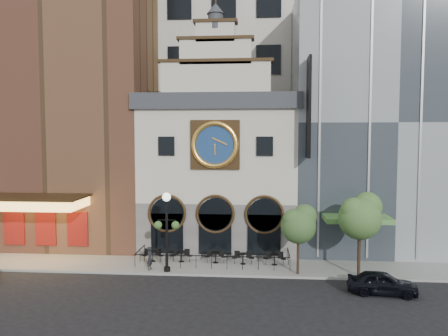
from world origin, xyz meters
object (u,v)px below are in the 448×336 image
Objects in this scene: bistro_3 at (243,258)px; pedestrian at (150,258)px; car_right at (382,283)px; tree_left at (299,223)px; bistro_4 at (275,258)px; bistro_2 at (216,256)px; bistro_0 at (153,255)px; tree_right at (360,215)px; lamppost at (167,223)px; bistro_1 at (181,255)px.

pedestrian is at bearing -164.06° from bistro_3.
tree_left is (-4.55, 2.97, 2.84)m from car_right.
bistro_3 is 2.22m from bistro_4.
bistro_4 is at bearing -2.32° from bistro_2.
tree_left is (5.67, -2.06, 2.89)m from bistro_2.
bistro_3 is (6.52, -0.14, 0.00)m from bistro_0.
bistro_3 is 0.40× the size of car_right.
bistro_3 is 8.60m from tree_right.
pedestrian reaches higher than bistro_0.
tree_left is (3.70, -1.91, 2.89)m from bistro_3.
bistro_3 is at bearing 152.63° from tree_left.
tree_right is at bearing -8.99° from bistro_0.
pedestrian is (-14.47, 3.10, 0.27)m from car_right.
tree_left is 0.84× the size of tree_right.
pedestrian is at bearing -155.69° from bistro_2.
bistro_3 is 5.07m from tree_left.
bistro_4 is at bearing 13.44° from lamppost.
bistro_4 is 0.29× the size of tree_right.
bistro_2 is (2.48, -0.09, 0.00)m from bistro_1.
bistro_0 is at bearing 18.07° from pedestrian.
car_right is (12.69, -5.11, 0.06)m from bistro_1.
pedestrian is (-8.44, -1.75, 0.33)m from bistro_4.
car_right reaches higher than bistro_4.
tree_right reaches higher than bistro_0.
bistro_1 is at bearing 177.98° from bistro_2.
pedestrian is at bearing 85.35° from car_right.
tree_right is (3.87, -0.17, 0.63)m from tree_left.
lamppost is 1.16× the size of tree_left.
lamppost is at bearing 85.38° from car_right.
bistro_3 is 9.58m from car_right.
bistro_3 is 0.29× the size of tree_right.
lamppost is (1.23, -0.27, 2.48)m from pedestrian.
bistro_0 is 4.55m from bistro_2.
tree_right is at bearing -10.93° from bistro_1.
bistro_2 is 4.69m from pedestrian.
bistro_0 is 1.00× the size of bistro_1.
bistro_1 is 0.40× the size of car_right.
tree_right is (13.79, -0.31, 3.20)m from pedestrian.
bistro_1 is 12.73m from tree_right.
tree_right reaches higher than lamppost.
bistro_1 is 6.66m from bistro_4.
bistro_2 is 1.97m from bistro_3.
bistro_2 is at bearing -56.29° from pedestrian.
bistro_2 is 1.00× the size of bistro_4.
lamppost is 12.59m from tree_right.
bistro_2 is 1.00× the size of pedestrian.
car_right is at bearing -92.70° from pedestrian.
pedestrian is (-4.26, -1.92, 0.33)m from bistro_2.
bistro_0 is at bearing 122.47° from lamppost.
lamppost is (-3.03, -2.20, 2.81)m from bistro_2.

